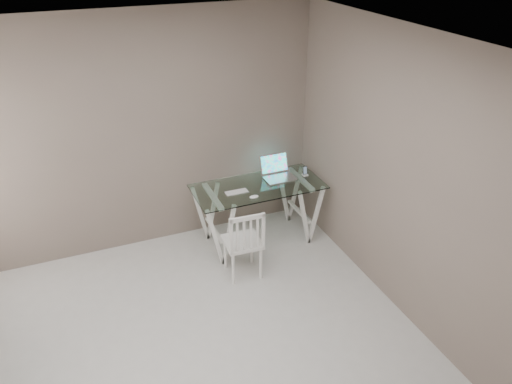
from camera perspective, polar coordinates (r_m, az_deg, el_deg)
room at (r=3.50m, az=-7.42°, el=-1.02°), size 4.50×4.52×2.71m
desk at (r=5.92m, az=0.23°, el=-2.42°), size 1.50×0.70×0.75m
chair at (r=5.28m, az=-1.33°, el=-5.64°), size 0.40×0.40×0.84m
laptop at (r=5.94m, az=2.44°, el=2.32°), size 0.36×0.33×0.25m
keyboard at (r=5.61m, az=-2.25°, el=-0.01°), size 0.27×0.12×0.01m
mouse at (r=5.48m, az=-0.22°, el=-0.55°), size 0.11×0.06×0.03m
phone_dock at (r=6.00m, az=5.63°, el=2.19°), size 0.06×0.06×0.11m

